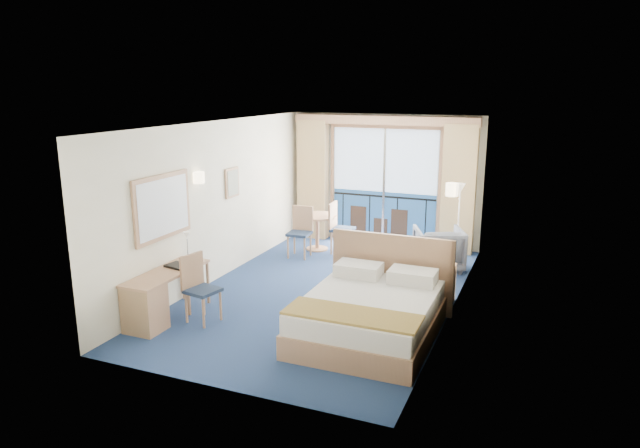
{
  "coord_description": "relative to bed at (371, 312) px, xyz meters",
  "views": [
    {
      "loc": [
        3.21,
        -8.1,
        3.28
      ],
      "look_at": [
        -0.2,
        0.2,
        1.07
      ],
      "focal_mm": 32.0,
      "sensor_mm": 36.0,
      "label": 1
    }
  ],
  "objects": [
    {
      "name": "sconce_left",
      "position": [
        -3.08,
        0.69,
        1.53
      ],
      "size": [
        0.18,
        0.18,
        0.18
      ],
      "primitive_type": "cylinder",
      "color": "beige",
      "rests_on": "room_walls"
    },
    {
      "name": "curtain_right",
      "position": [
        0.41,
        4.36,
        0.95
      ],
      "size": [
        0.65,
        0.22,
        2.55
      ],
      "primitive_type": "cube",
      "color": "tan",
      "rests_on": "room_walls"
    },
    {
      "name": "pelmet",
      "position": [
        -1.14,
        4.39,
        2.26
      ],
      "size": [
        3.8,
        0.25,
        0.18
      ],
      "primitive_type": "cube",
      "color": "tan",
      "rests_on": "room_walls"
    },
    {
      "name": "round_table",
      "position": [
        -2.23,
        3.5,
        0.22
      ],
      "size": [
        0.8,
        0.8,
        0.72
      ],
      "color": "tan",
      "rests_on": "ground"
    },
    {
      "name": "desk",
      "position": [
        -2.88,
        -0.92,
        0.06
      ],
      "size": [
        0.51,
        1.47,
        0.69
      ],
      "color": "tan",
      "rests_on": "ground"
    },
    {
      "name": "sconce_right",
      "position": [
        0.8,
        1.14,
        1.53
      ],
      "size": [
        0.18,
        0.18,
        0.18
      ],
      "primitive_type": "cylinder",
      "color": "beige",
      "rests_on": "room_walls"
    },
    {
      "name": "floor_lamp",
      "position": [
        0.52,
        3.83,
        0.81
      ],
      "size": [
        0.21,
        0.21,
        1.49
      ],
      "color": "silver",
      "rests_on": "ground"
    },
    {
      "name": "folder",
      "position": [
        -2.86,
        -0.27,
        0.38
      ],
      "size": [
        0.38,
        0.31,
        0.03
      ],
      "primitive_type": "cube",
      "rotation": [
        0.0,
        0.0,
        -0.19
      ],
      "color": "black",
      "rests_on": "desk"
    },
    {
      "name": "armchair",
      "position": [
        0.29,
        3.18,
        0.06
      ],
      "size": [
        1.09,
        1.1,
        0.77
      ],
      "primitive_type": "imported",
      "rotation": [
        0.0,
        0.0,
        3.54
      ],
      "color": "#434652",
      "rests_on": "ground"
    },
    {
      "name": "bed",
      "position": [
        0.0,
        0.0,
        0.0
      ],
      "size": [
        1.83,
        2.18,
        1.15
      ],
      "color": "tan",
      "rests_on": "ground"
    },
    {
      "name": "table_chair_b",
      "position": [
        -2.36,
        2.98,
        0.23
      ],
      "size": [
        0.44,
        0.45,
        0.98
      ],
      "rotation": [
        0.0,
        0.0,
        0.06
      ],
      "color": "#1F2E48",
      "rests_on": "ground"
    },
    {
      "name": "room_walls",
      "position": [
        -1.14,
        1.29,
        1.46
      ],
      "size": [
        4.04,
        6.54,
        2.72
      ],
      "color": "silver",
      "rests_on": "ground"
    },
    {
      "name": "desk_chair",
      "position": [
        -2.41,
        -0.45,
        0.22
      ],
      "size": [
        0.5,
        0.49,
        0.97
      ],
      "rotation": [
        0.0,
        0.0,
        1.37
      ],
      "color": "#1F2E48",
      "rests_on": "ground"
    },
    {
      "name": "phone",
      "position": [
        0.62,
        1.53,
        0.31
      ],
      "size": [
        0.17,
        0.14,
        0.08
      ],
      "primitive_type": "cube",
      "rotation": [
        0.0,
        0.0,
        0.01
      ],
      "color": "silver",
      "rests_on": "nightstand"
    },
    {
      "name": "curtain_left",
      "position": [
        -2.69,
        4.36,
        0.95
      ],
      "size": [
        0.65,
        0.22,
        2.55
      ],
      "primitive_type": "cube",
      "color": "tan",
      "rests_on": "room_walls"
    },
    {
      "name": "desk_lamp",
      "position": [
        -2.9,
        0.04,
        0.69
      ],
      "size": [
        0.11,
        0.11,
        0.43
      ],
      "color": "silver",
      "rests_on": "desk"
    },
    {
      "name": "nightstand",
      "position": [
        0.61,
        1.54,
        -0.02
      ],
      "size": [
        0.45,
        0.43,
        0.6
      ],
      "primitive_type": "cube",
      "color": "tan",
      "rests_on": "ground"
    },
    {
      "name": "wall_print",
      "position": [
        -3.11,
        1.74,
        1.28
      ],
      "size": [
        0.04,
        0.42,
        0.52
      ],
      "color": "tan",
      "rests_on": "room_walls"
    },
    {
      "name": "balcony_door",
      "position": [
        -1.15,
        4.51,
        0.82
      ],
      "size": [
        2.36,
        0.03,
        2.52
      ],
      "color": "navy",
      "rests_on": "room_walls"
    },
    {
      "name": "table_chair_a",
      "position": [
        -1.76,
        3.46,
        0.25
      ],
      "size": [
        0.46,
        0.45,
        1.01
      ],
      "rotation": [
        0.0,
        0.0,
        1.61
      ],
      "color": "#1F2E48",
      "rests_on": "ground"
    },
    {
      "name": "mirror",
      "position": [
        -3.11,
        -0.21,
        1.23
      ],
      "size": [
        0.05,
        1.25,
        0.95
      ],
      "color": "tan",
      "rests_on": "room_walls"
    },
    {
      "name": "floor",
      "position": [
        -1.14,
        1.29,
        -0.32
      ],
      "size": [
        6.5,
        6.5,
        0.0
      ],
      "primitive_type": "plane",
      "color": "navy",
      "rests_on": "ground"
    }
  ]
}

